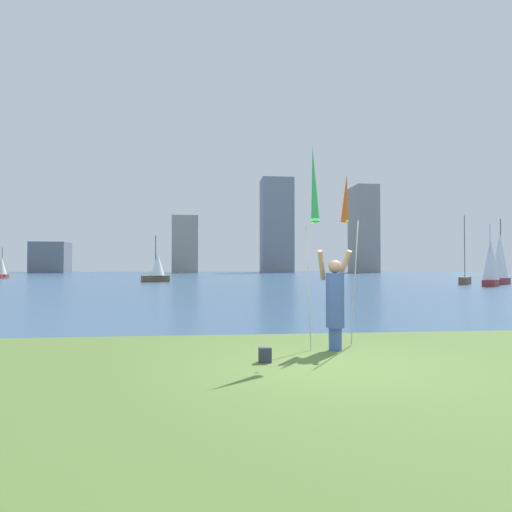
# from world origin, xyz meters

# --- Properties ---
(ground) EXTENTS (120.00, 138.00, 0.12)m
(ground) POSITION_xyz_m (0.00, 50.95, -0.06)
(ground) COLOR #4C662D
(person) EXTENTS (0.71, 0.53, 1.94)m
(person) POSITION_xyz_m (0.48, 1.16, 0.95)
(person) COLOR #3F59A5
(person) RESTS_ON ground
(kite_flag_left) EXTENTS (0.16, 0.87, 3.91)m
(kite_flag_left) POSITION_xyz_m (0.01, 0.92, 3.10)
(kite_flag_left) COLOR #B2B2B7
(kite_flag_left) RESTS_ON ground
(kite_flag_right) EXTENTS (0.16, 1.00, 3.57)m
(kite_flag_right) POSITION_xyz_m (0.95, 1.93, 2.97)
(kite_flag_right) COLOR #B2B2B7
(kite_flag_right) RESTS_ON ground
(bag) EXTENTS (0.21, 0.12, 0.25)m
(bag) POSITION_xyz_m (-1.00, 0.22, 0.12)
(bag) COLOR #33384C
(bag) RESTS_ON ground
(sailboat_0) EXTENTS (2.04, 2.17, 4.61)m
(sailboat_0) POSITION_xyz_m (35.57, 49.60, 1.31)
(sailboat_0) COLOR brown
(sailboat_0) RESTS_ON ground
(sailboat_1) EXTENTS (2.81, 1.99, 4.70)m
(sailboat_1) POSITION_xyz_m (-7.22, 38.93, 1.50)
(sailboat_1) COLOR brown
(sailboat_1) RESTS_ON ground
(sailboat_2) EXTENTS (2.42, 2.07, 5.75)m
(sailboat_2) POSITION_xyz_m (23.38, 29.67, 2.30)
(sailboat_2) COLOR maroon
(sailboat_2) RESTS_ON ground
(sailboat_4) EXTENTS (2.31, 2.45, 4.92)m
(sailboat_4) POSITION_xyz_m (20.26, 26.30, 1.81)
(sailboat_4) COLOR maroon
(sailboat_4) RESTS_ON ground
(sailboat_5) EXTENTS (1.87, 2.02, 6.02)m
(sailboat_5) POSITION_xyz_m (20.15, 29.76, 0.39)
(sailboat_5) COLOR brown
(sailboat_5) RESTS_ON ground
(sailboat_8) EXTENTS (1.28, 2.52, 3.97)m
(sailboat_8) POSITION_xyz_m (-28.42, 53.24, 1.37)
(sailboat_8) COLOR maroon
(sailboat_8) RESTS_ON ground
(skyline_tower_0) EXTENTS (7.77, 6.15, 7.00)m
(skyline_tower_0) POSITION_xyz_m (-38.21, 99.88, 3.50)
(skyline_tower_0) COLOR slate
(skyline_tower_0) RESTS_ON ground
(skyline_tower_1) EXTENTS (5.80, 3.01, 12.91)m
(skyline_tower_1) POSITION_xyz_m (-7.42, 94.98, 6.45)
(skyline_tower_1) COLOR gray
(skyline_tower_1) RESTS_ON ground
(skyline_tower_2) EXTENTS (7.42, 6.98, 22.38)m
(skyline_tower_2) POSITION_xyz_m (13.99, 99.25, 11.19)
(skyline_tower_2) COLOR gray
(skyline_tower_2) RESTS_ON ground
(skyline_tower_3) EXTENTS (5.21, 7.92, 20.34)m
(skyline_tower_3) POSITION_xyz_m (34.20, 95.72, 10.17)
(skyline_tower_3) COLOR gray
(skyline_tower_3) RESTS_ON ground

